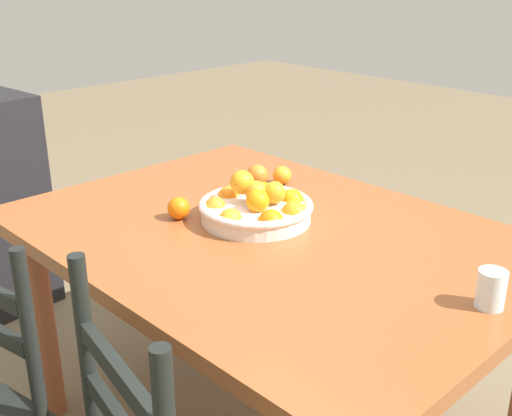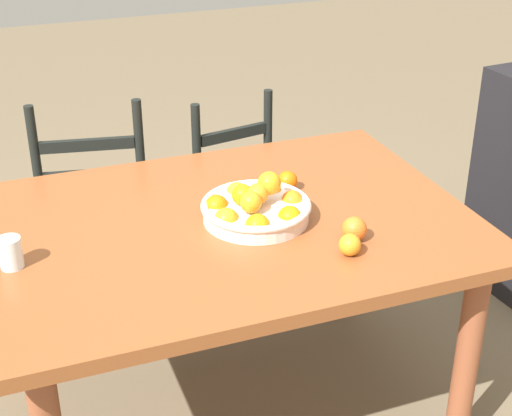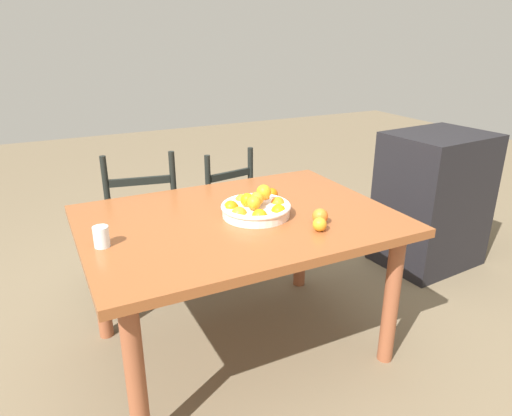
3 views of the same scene
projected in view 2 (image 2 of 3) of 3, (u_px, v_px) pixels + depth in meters
ground_plane at (232, 410)px, 2.76m from camera, size 12.00×12.00×0.00m
dining_table at (229, 247)px, 2.45m from camera, size 1.50×1.09×0.77m
chair_near_window at (220, 195)px, 3.35m from camera, size 0.45×0.45×0.90m
chair_by_cabinet at (96, 208)px, 3.17m from camera, size 0.52×0.52×0.96m
fruit_bowl at (256, 208)px, 2.39m from camera, size 0.34×0.34×0.15m
orange_loose_0 at (354, 229)px, 2.28m from camera, size 0.08×0.08×0.08m
orange_loose_1 at (287, 181)px, 2.58m from camera, size 0.07×0.07×0.07m
orange_loose_2 at (350, 245)px, 2.20m from camera, size 0.06×0.06×0.06m
drinking_glass at (10, 253)px, 2.14m from camera, size 0.07×0.07×0.09m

